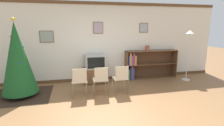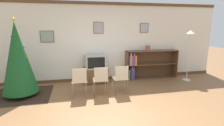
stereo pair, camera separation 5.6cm
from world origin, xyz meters
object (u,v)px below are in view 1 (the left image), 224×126
at_px(folding_chair_right, 121,78).
at_px(standing_lamp, 189,42).
at_px(television, 95,61).
at_px(tv_console, 95,75).
at_px(folding_chair_left, 80,80).
at_px(vase, 147,48).
at_px(christmas_tree, 17,58).
at_px(bookshelf, 143,65).
at_px(folding_chair_center, 101,79).

xyz_separation_m(folding_chair_right, standing_lamp, (2.64, 0.72, 0.88)).
bearing_deg(television, tv_console, 90.00).
xyz_separation_m(folding_chair_left, vase, (2.47, 1.22, 0.66)).
distance_m(christmas_tree, standing_lamp, 5.40).
bearing_deg(christmas_tree, folding_chair_left, -15.70).
bearing_deg(folding_chair_right, bookshelf, 46.29).
bearing_deg(christmas_tree, folding_chair_center, -11.64).
bearing_deg(folding_chair_left, folding_chair_center, 0.00).
bearing_deg(christmas_tree, standing_lamp, 2.94).
bearing_deg(bookshelf, folding_chair_left, -151.86).
xyz_separation_m(folding_chair_center, vase, (1.89, 1.22, 0.66)).
relative_size(folding_chair_center, bookshelf, 0.42).
bearing_deg(bookshelf, vase, -23.75).
bearing_deg(folding_chair_left, standing_lamp, 10.78).
bearing_deg(television, standing_lamp, -7.56).
relative_size(christmas_tree, bookshelf, 1.09).
xyz_separation_m(christmas_tree, bookshelf, (3.95, 0.82, -0.55)).
relative_size(television, folding_chair_right, 0.83).
height_order(christmas_tree, vase, christmas_tree).
distance_m(folding_chair_right, bookshelf, 1.75).
bearing_deg(folding_chair_center, vase, 32.82).
bearing_deg(standing_lamp, folding_chair_left, -169.22).
height_order(folding_chair_left, standing_lamp, standing_lamp).
xyz_separation_m(tv_console, bookshelf, (1.79, 0.11, 0.25)).
bearing_deg(bookshelf, folding_chair_right, -133.71).
relative_size(television, standing_lamp, 0.38).
relative_size(bookshelf, vase, 9.99).
bearing_deg(vase, standing_lamp, -20.55).
height_order(bookshelf, standing_lamp, standing_lamp).
distance_m(folding_chair_center, vase, 2.35).
bearing_deg(television, folding_chair_center, -90.00).
bearing_deg(television, vase, 2.13).
xyz_separation_m(christmas_tree, folding_chair_right, (2.74, -0.45, -0.59)).
bearing_deg(christmas_tree, folding_chair_right, -9.24).
relative_size(tv_console, standing_lamp, 0.45).
bearing_deg(tv_console, bookshelf, 3.63).
height_order(christmas_tree, television, christmas_tree).
distance_m(christmas_tree, folding_chair_left, 1.75).
distance_m(bookshelf, standing_lamp, 1.75).
bearing_deg(folding_chair_left, christmas_tree, 164.30).
relative_size(folding_chair_right, standing_lamp, 0.46).
relative_size(folding_chair_left, standing_lamp, 0.46).
bearing_deg(folding_chair_center, folding_chair_left, 180.00).
height_order(folding_chair_right, bookshelf, bookshelf).
height_order(christmas_tree, folding_chair_right, christmas_tree).
xyz_separation_m(folding_chair_left, folding_chair_center, (0.58, 0.00, 0.00)).
bearing_deg(standing_lamp, folding_chair_center, -167.34).
bearing_deg(tv_console, folding_chair_center, -90.00).
height_order(television, standing_lamp, standing_lamp).
distance_m(folding_chair_left, folding_chair_right, 1.16).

